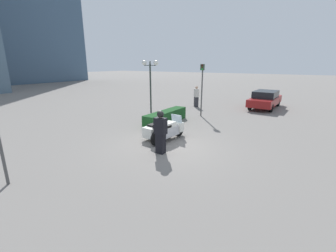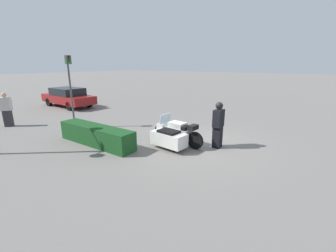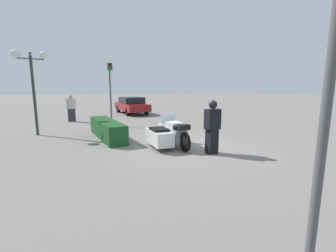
{
  "view_description": "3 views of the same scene",
  "coord_description": "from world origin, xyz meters",
  "px_view_note": "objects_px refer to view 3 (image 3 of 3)",
  "views": [
    {
      "loc": [
        -7.83,
        -5.12,
        3.56
      ],
      "look_at": [
        0.35,
        0.17,
        0.84
      ],
      "focal_mm": 24.0,
      "sensor_mm": 36.0,
      "label": 1
    },
    {
      "loc": [
        -3.9,
        7.67,
        3.14
      ],
      "look_at": [
        0.94,
        0.74,
        0.8
      ],
      "focal_mm": 24.0,
      "sensor_mm": 36.0,
      "label": 2
    },
    {
      "loc": [
        -6.44,
        4.56,
        2.15
      ],
      "look_at": [
        1.12,
        0.46,
        0.71
      ],
      "focal_mm": 24.0,
      "sensor_mm": 36.0,
      "label": 3
    }
  ],
  "objects_px": {
    "twin_lamp_post": "(32,69)",
    "hedge_bush_curbside": "(107,129)",
    "traffic_light_near": "(110,85)",
    "parked_car_background": "(132,105)",
    "pedestrian_bystander": "(71,108)",
    "police_motorcycle": "(166,134)",
    "traffic_light_far": "(329,56)",
    "officer_rider": "(212,126)"
  },
  "relations": [
    {
      "from": "parked_car_background",
      "to": "traffic_light_far",
      "type": "bearing_deg",
      "value": 168.31
    },
    {
      "from": "pedestrian_bystander",
      "to": "traffic_light_near",
      "type": "bearing_deg",
      "value": 76.51
    },
    {
      "from": "parked_car_background",
      "to": "traffic_light_near",
      "type": "bearing_deg",
      "value": 152.43
    },
    {
      "from": "parked_car_background",
      "to": "hedge_bush_curbside",
      "type": "bearing_deg",
      "value": 156.07
    },
    {
      "from": "hedge_bush_curbside",
      "to": "traffic_light_far",
      "type": "distance_m",
      "value": 8.92
    },
    {
      "from": "officer_rider",
      "to": "police_motorcycle",
      "type": "bearing_deg",
      "value": 30.36
    },
    {
      "from": "hedge_bush_curbside",
      "to": "traffic_light_far",
      "type": "height_order",
      "value": "traffic_light_far"
    },
    {
      "from": "twin_lamp_post",
      "to": "traffic_light_far",
      "type": "relative_size",
      "value": 1.01
    },
    {
      "from": "traffic_light_far",
      "to": "pedestrian_bystander",
      "type": "relative_size",
      "value": 2.15
    },
    {
      "from": "hedge_bush_curbside",
      "to": "twin_lamp_post",
      "type": "height_order",
      "value": "twin_lamp_post"
    },
    {
      "from": "twin_lamp_post",
      "to": "traffic_light_near",
      "type": "bearing_deg",
      "value": -76.53
    },
    {
      "from": "twin_lamp_post",
      "to": "pedestrian_bystander",
      "type": "relative_size",
      "value": 2.18
    },
    {
      "from": "police_motorcycle",
      "to": "parked_car_background",
      "type": "relative_size",
      "value": 0.51
    },
    {
      "from": "hedge_bush_curbside",
      "to": "pedestrian_bystander",
      "type": "relative_size",
      "value": 2.14
    },
    {
      "from": "hedge_bush_curbside",
      "to": "traffic_light_far",
      "type": "xyz_separation_m",
      "value": [
        -8.68,
        0.03,
        2.06
      ]
    },
    {
      "from": "police_motorcycle",
      "to": "pedestrian_bystander",
      "type": "height_order",
      "value": "pedestrian_bystander"
    },
    {
      "from": "police_motorcycle",
      "to": "traffic_light_near",
      "type": "bearing_deg",
      "value": 11.73
    },
    {
      "from": "parked_car_background",
      "to": "twin_lamp_post",
      "type": "bearing_deg",
      "value": 135.3
    },
    {
      "from": "officer_rider",
      "to": "parked_car_background",
      "type": "height_order",
      "value": "officer_rider"
    },
    {
      "from": "police_motorcycle",
      "to": "pedestrian_bystander",
      "type": "distance_m",
      "value": 8.9
    },
    {
      "from": "parked_car_background",
      "to": "pedestrian_bystander",
      "type": "xyz_separation_m",
      "value": [
        -2.6,
        5.01,
        0.12
      ]
    },
    {
      "from": "hedge_bush_curbside",
      "to": "parked_car_background",
      "type": "height_order",
      "value": "parked_car_background"
    },
    {
      "from": "hedge_bush_curbside",
      "to": "parked_car_background",
      "type": "distance_m",
      "value": 9.53
    },
    {
      "from": "hedge_bush_curbside",
      "to": "traffic_light_far",
      "type": "relative_size",
      "value": 0.99
    },
    {
      "from": "police_motorcycle",
      "to": "traffic_light_far",
      "type": "relative_size",
      "value": 0.64
    },
    {
      "from": "traffic_light_near",
      "to": "traffic_light_far",
      "type": "relative_size",
      "value": 0.94
    },
    {
      "from": "officer_rider",
      "to": "traffic_light_far",
      "type": "xyz_separation_m",
      "value": [
        -4.56,
        2.5,
        1.5
      ]
    },
    {
      "from": "officer_rider",
      "to": "hedge_bush_curbside",
      "type": "xyz_separation_m",
      "value": [
        4.13,
        2.47,
        -0.56
      ]
    },
    {
      "from": "parked_car_background",
      "to": "officer_rider",
      "type": "bearing_deg",
      "value": 174.39
    },
    {
      "from": "hedge_bush_curbside",
      "to": "pedestrian_bystander",
      "type": "xyz_separation_m",
      "value": [
        5.98,
        0.85,
        0.49
      ]
    },
    {
      "from": "officer_rider",
      "to": "twin_lamp_post",
      "type": "height_order",
      "value": "twin_lamp_post"
    },
    {
      "from": "parked_car_background",
      "to": "pedestrian_bystander",
      "type": "height_order",
      "value": "pedestrian_bystander"
    },
    {
      "from": "twin_lamp_post",
      "to": "hedge_bush_curbside",
      "type": "bearing_deg",
      "value": -127.42
    },
    {
      "from": "police_motorcycle",
      "to": "hedge_bush_curbside",
      "type": "xyz_separation_m",
      "value": [
        2.58,
        1.56,
        -0.09
      ]
    },
    {
      "from": "police_motorcycle",
      "to": "twin_lamp_post",
      "type": "relative_size",
      "value": 0.63
    },
    {
      "from": "officer_rider",
      "to": "hedge_bush_curbside",
      "type": "height_order",
      "value": "officer_rider"
    },
    {
      "from": "traffic_light_near",
      "to": "traffic_light_far",
      "type": "distance_m",
      "value": 11.69
    },
    {
      "from": "police_motorcycle",
      "to": "twin_lamp_post",
      "type": "distance_m",
      "value": 6.81
    },
    {
      "from": "traffic_light_far",
      "to": "parked_car_background",
      "type": "bearing_deg",
      "value": -1.33
    },
    {
      "from": "officer_rider",
      "to": "pedestrian_bystander",
      "type": "relative_size",
      "value": 1.02
    },
    {
      "from": "hedge_bush_curbside",
      "to": "pedestrian_bystander",
      "type": "height_order",
      "value": "pedestrian_bystander"
    },
    {
      "from": "officer_rider",
      "to": "twin_lamp_post",
      "type": "distance_m",
      "value": 8.35
    }
  ]
}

